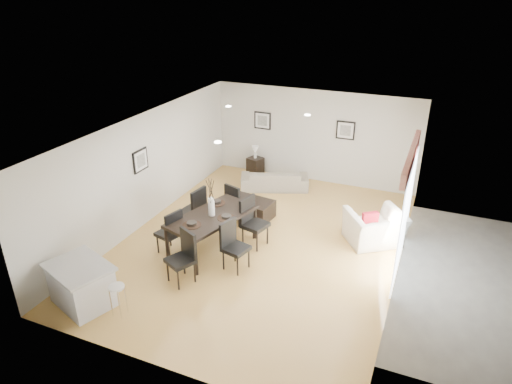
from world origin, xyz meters
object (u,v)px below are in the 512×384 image
at_px(dining_chair_head, 184,254).
at_px(kitchen_island, 82,284).
at_px(dining_chair_efar, 252,219).
at_px(armchair, 375,228).
at_px(dining_chair_foot, 236,202).
at_px(side_table, 255,166).
at_px(sofa, 274,179).
at_px(dining_chair_enear, 232,242).
at_px(coffee_table, 250,208).
at_px(dining_table, 212,219).
at_px(dining_chair_wfar, 195,208).
at_px(dining_chair_wnear, 171,230).
at_px(bar_stool, 117,290).

distance_m(dining_chair_head, kitchen_island, 1.93).
relative_size(dining_chair_efar, kitchen_island, 0.81).
bearing_deg(armchair, dining_chair_efar, -12.46).
distance_m(dining_chair_foot, side_table, 3.17).
distance_m(sofa, dining_chair_enear, 4.10).
relative_size(dining_chair_efar, coffee_table, 1.00).
xyz_separation_m(coffee_table, kitchen_island, (-1.47, -4.34, 0.19)).
distance_m(dining_table, coffee_table, 1.81).
bearing_deg(dining_table, kitchen_island, -100.54).
bearing_deg(dining_chair_wfar, dining_chair_wnear, 7.84).
bearing_deg(kitchen_island, dining_chair_foot, 90.97).
bearing_deg(dining_chair_wfar, side_table, -170.02).
distance_m(dining_chair_enear, dining_chair_efar, 1.01).
distance_m(dining_chair_enear, side_table, 5.04).
distance_m(dining_chair_efar, kitchen_island, 3.74).
xyz_separation_m(sofa, dining_chair_enear, (0.61, -4.05, 0.31)).
height_order(dining_chair_wfar, dining_chair_enear, dining_chair_wfar).
bearing_deg(dining_chair_efar, bar_stool, 172.54).
height_order(sofa, dining_chair_efar, dining_chair_efar).
distance_m(dining_chair_enear, kitchen_island, 2.95).
bearing_deg(dining_chair_wfar, bar_stool, 12.11).
relative_size(dining_chair_efar, bar_stool, 1.85).
height_order(dining_chair_wfar, dining_chair_efar, dining_chair_wfar).
bearing_deg(sofa, dining_table, 66.54).
bearing_deg(dining_chair_head, kitchen_island, -108.91).
bearing_deg(side_table, dining_chair_wnear, -88.94).
xyz_separation_m(dining_chair_enear, dining_chair_efar, (-0.01, 1.01, 0.04)).
bearing_deg(side_table, coffee_table, -69.66).
bearing_deg(dining_chair_enear, dining_chair_efar, 14.45).
bearing_deg(coffee_table, dining_table, -87.48).
height_order(armchair, kitchen_island, kitchen_island).
relative_size(dining_chair_wfar, coffee_table, 1.02).
bearing_deg(sofa, dining_chair_enear, 76.82).
relative_size(dining_chair_enear, dining_chair_foot, 1.01).
bearing_deg(dining_chair_efar, armchair, -52.77).
relative_size(dining_chair_enear, dining_chair_head, 0.98).
relative_size(sofa, dining_table, 0.86).
height_order(dining_table, side_table, dining_table).
xyz_separation_m(sofa, kitchen_island, (-1.42, -6.18, 0.13)).
bearing_deg(sofa, dining_chair_wnear, 56.86).
distance_m(sofa, kitchen_island, 6.34).
bearing_deg(dining_chair_enear, dining_chair_foot, 37.31).
bearing_deg(side_table, dining_chair_head, -81.35).
relative_size(dining_chair_foot, coffee_table, 0.92).
distance_m(armchair, dining_chair_head, 4.33).
relative_size(sofa, dining_chair_enear, 1.80).
xyz_separation_m(dining_chair_efar, bar_stool, (-1.22, -3.14, -0.11)).
height_order(dining_chair_wnear, kitchen_island, dining_chair_wnear).
xyz_separation_m(side_table, kitchen_island, (-0.51, -6.93, 0.14)).
height_order(dining_chair_wfar, side_table, dining_chair_wfar).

